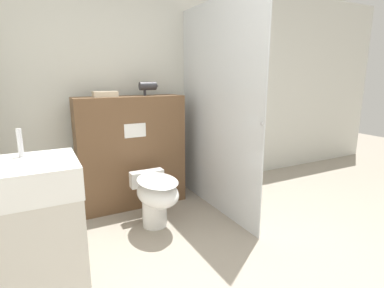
# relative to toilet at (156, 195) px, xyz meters

# --- Properties ---
(wall_back) EXTENTS (8.00, 0.06, 2.50)m
(wall_back) POSITION_rel_toilet_xyz_m (0.19, 0.88, 0.93)
(wall_back) COLOR silver
(wall_back) RESTS_ON ground_plane
(partition_panel) EXTENTS (1.12, 0.32, 1.18)m
(partition_panel) POSITION_rel_toilet_xyz_m (-0.03, 0.61, 0.27)
(partition_panel) COLOR brown
(partition_panel) RESTS_ON ground_plane
(shower_glass) EXTENTS (0.04, 1.46, 2.11)m
(shower_glass) POSITION_rel_toilet_xyz_m (0.71, 0.12, 0.74)
(shower_glass) COLOR silver
(shower_glass) RESTS_ON ground_plane
(toilet) EXTENTS (0.35, 0.59, 0.49)m
(toilet) POSITION_rel_toilet_xyz_m (0.00, 0.00, 0.00)
(toilet) COLOR white
(toilet) RESTS_ON ground_plane
(sink_vanity) EXTENTS (0.47, 0.42, 1.14)m
(sink_vanity) POSITION_rel_toilet_xyz_m (-0.98, -0.90, 0.18)
(sink_vanity) COLOR beige
(sink_vanity) RESTS_ON ground_plane
(hair_drier) EXTENTS (0.21, 0.09, 0.14)m
(hair_drier) POSITION_rel_toilet_xyz_m (0.19, 0.63, 0.96)
(hair_drier) COLOR #2D2D33
(hair_drier) RESTS_ON partition_panel
(folded_towel) EXTENTS (0.23, 0.15, 0.06)m
(folded_towel) POSITION_rel_toilet_xyz_m (-0.27, 0.63, 0.89)
(folded_towel) COLOR beige
(folded_towel) RESTS_ON partition_panel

